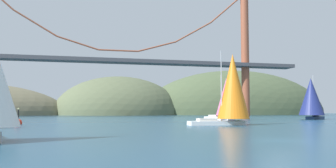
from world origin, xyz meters
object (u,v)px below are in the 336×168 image
(sailboat_orange_sail, at_px, (232,88))
(sailboat_pink_spinnaker, at_px, (226,98))
(sailboat_navy_sail, at_px, (311,97))
(channel_buoy, at_px, (18,122))

(sailboat_orange_sail, relative_size, sailboat_pink_spinnaker, 1.11)
(sailboat_navy_sail, bearing_deg, channel_buoy, -165.12)
(channel_buoy, bearing_deg, sailboat_orange_sail, -14.92)
(sailboat_orange_sail, distance_m, channel_buoy, 30.42)
(sailboat_orange_sail, xyz_separation_m, sailboat_navy_sail, (29.69, 23.34, -0.25))
(sailboat_orange_sail, xyz_separation_m, channel_buoy, (-29.03, 7.74, -4.78))
(sailboat_navy_sail, xyz_separation_m, channel_buoy, (-58.72, -15.60, -4.53))
(sailboat_navy_sail, bearing_deg, sailboat_orange_sail, -141.83)
(sailboat_orange_sail, relative_size, sailboat_navy_sail, 1.05)
(sailboat_navy_sail, xyz_separation_m, sailboat_pink_spinnaker, (-21.16, -1.57, -0.39))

